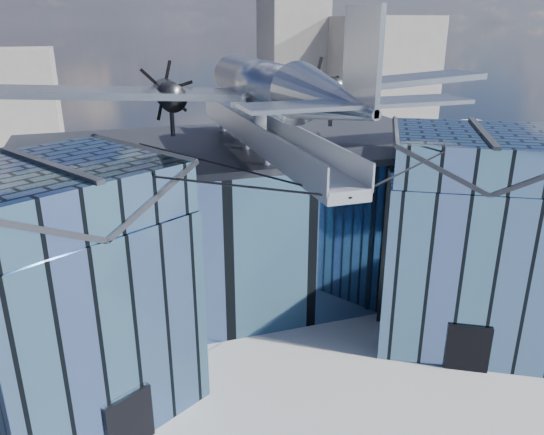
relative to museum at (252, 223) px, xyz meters
name	(u,v)px	position (x,y,z in m)	size (l,w,h in m)	color
ground_plane	(283,352)	(0.00, -5.82, -5.54)	(120.00, 120.00, 0.00)	gray
museum	(252,223)	(0.00, 0.00, 0.00)	(32.88, 24.50, 17.60)	#476991
bg_towers	(169,79)	(1.45, 44.67, 4.47)	(77.00, 24.50, 26.00)	gray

